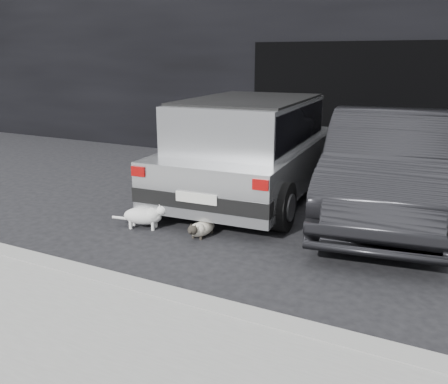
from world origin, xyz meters
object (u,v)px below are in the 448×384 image
at_px(silver_hatchback, 252,143).
at_px(cat_siamese, 201,229).
at_px(cat_white, 145,215).
at_px(second_car, 386,164).

xyz_separation_m(silver_hatchback, cat_siamese, (0.20, -2.13, -0.79)).
height_order(silver_hatchback, cat_white, silver_hatchback).
bearing_deg(silver_hatchback, second_car, -5.11).
height_order(second_car, cat_white, second_car).
height_order(second_car, cat_siamese, second_car).
distance_m(cat_siamese, cat_white, 0.85).
xyz_separation_m(silver_hatchback, second_car, (2.18, -0.05, -0.13)).
relative_size(silver_hatchback, cat_white, 5.94).
bearing_deg(second_car, cat_white, -151.10).
bearing_deg(silver_hatchback, cat_white, -110.12).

